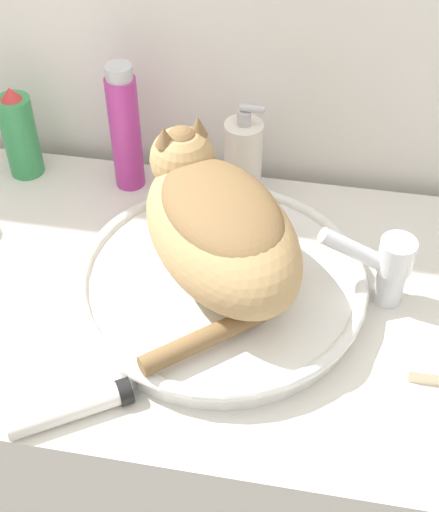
% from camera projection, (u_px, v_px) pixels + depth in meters
% --- Properties ---
extents(vanity_counter, '(1.17, 0.60, 0.87)m').
position_uv_depth(vanity_counter, '(213.00, 444.00, 1.40)').
color(vanity_counter, beige).
rests_on(vanity_counter, ground_plane).
extents(sink_basin, '(0.44, 0.44, 0.05)m').
position_uv_depth(sink_basin, '(221.00, 283.00, 1.07)').
color(sink_basin, silver).
rests_on(sink_basin, vanity_counter).
extents(cat, '(0.34, 0.39, 0.19)m').
position_uv_depth(cat, '(218.00, 224.00, 1.00)').
color(cat, tan).
rests_on(cat, sink_basin).
extents(faucet, '(0.14, 0.06, 0.14)m').
position_uv_depth(faucet, '(386.00, 265.00, 1.03)').
color(faucet, silver).
rests_on(faucet, vanity_counter).
extents(spray_bottle_trigger, '(0.06, 0.06, 0.17)m').
position_uv_depth(spray_bottle_trigger, '(20.00, 134.00, 1.25)').
color(spray_bottle_trigger, '#338C4C').
rests_on(spray_bottle_trigger, vanity_counter).
extents(shampoo_bottle_tall, '(0.05, 0.05, 0.23)m').
position_uv_depth(shampoo_bottle_tall, '(125.00, 130.00, 1.20)').
color(shampoo_bottle_tall, '#B2338C').
rests_on(shampoo_bottle_tall, vanity_counter).
extents(soap_pump_bottle, '(0.07, 0.07, 0.19)m').
position_uv_depth(soap_pump_bottle, '(243.00, 160.00, 1.21)').
color(soap_pump_bottle, silver).
rests_on(soap_pump_bottle, vanity_counter).
extents(cream_tube, '(0.16, 0.12, 0.04)m').
position_uv_depth(cream_tube, '(72.00, 409.00, 0.92)').
color(cream_tube, silver).
rests_on(cream_tube, vanity_counter).
extents(soap_bar, '(0.07, 0.04, 0.02)m').
position_uv_depth(soap_bar, '(435.00, 368.00, 0.98)').
color(soap_bar, beige).
rests_on(soap_bar, vanity_counter).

